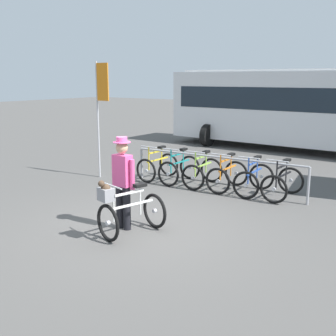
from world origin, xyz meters
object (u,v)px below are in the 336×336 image
(racked_bike_yellow, at_px, (158,166))
(racked_bike_lime, at_px, (203,172))
(racked_bike_black, at_px, (283,183))
(banner_flag, at_px, (101,98))
(bus_distant, at_px, (298,105))
(racked_bike_blue, at_px, (254,179))
(person_with_featured_bike, at_px, (123,179))
(racked_bike_orange, at_px, (227,176))
(racked_bike_teal, at_px, (179,169))
(featured_bicycle, at_px, (126,210))

(racked_bike_yellow, distance_m, racked_bike_lime, 1.40)
(racked_bike_black, bearing_deg, banner_flag, -170.08)
(racked_bike_lime, xyz_separation_m, bus_distant, (0.16, 6.93, 1.37))
(racked_bike_lime, xyz_separation_m, racked_bike_blue, (1.40, 0.05, 0.00))
(person_with_featured_bike, bearing_deg, banner_flag, 138.69)
(racked_bike_black, relative_size, person_with_featured_bike, 0.66)
(racked_bike_orange, bearing_deg, banner_flag, -167.04)
(racked_bike_teal, relative_size, banner_flag, 0.35)
(racked_bike_blue, relative_size, banner_flag, 0.35)
(racked_bike_teal, xyz_separation_m, person_with_featured_bike, (1.06, -3.51, 0.58))
(banner_flag, bearing_deg, featured_bicycle, -41.32)
(racked_bike_blue, height_order, bus_distant, bus_distant)
(racked_bike_yellow, relative_size, racked_bike_teal, 1.00)
(racked_bike_orange, relative_size, person_with_featured_bike, 0.64)
(featured_bicycle, bearing_deg, bus_distant, 92.63)
(racked_bike_black, distance_m, featured_bicycle, 4.13)
(bus_distant, bearing_deg, featured_bicycle, -87.37)
(racked_bike_black, bearing_deg, featured_bicycle, -110.41)
(racked_bike_orange, distance_m, racked_bike_black, 1.40)
(racked_bike_teal, bearing_deg, racked_bike_black, 2.15)
(racked_bike_black, relative_size, banner_flag, 0.35)
(featured_bicycle, bearing_deg, racked_bike_lime, 99.84)
(racked_bike_orange, bearing_deg, racked_bike_yellow, -177.85)
(racked_bike_orange, xyz_separation_m, featured_bicycle, (-0.04, -3.82, 0.12))
(racked_bike_orange, distance_m, bus_distant, 7.06)
(racked_bike_yellow, bearing_deg, racked_bike_orange, 2.15)
(racked_bike_yellow, relative_size, banner_flag, 0.35)
(racked_bike_yellow, xyz_separation_m, racked_bike_lime, (1.40, 0.05, 0.00))
(racked_bike_black, height_order, featured_bicycle, featured_bicycle)
(racked_bike_teal, distance_m, banner_flag, 2.89)
(racked_bike_lime, distance_m, racked_bike_orange, 0.70)
(racked_bike_black, xyz_separation_m, featured_bicycle, (-1.44, -3.87, 0.12))
(racked_bike_yellow, xyz_separation_m, featured_bicycle, (2.06, -3.74, 0.12))
(racked_bike_teal, bearing_deg, racked_bike_blue, 2.15)
(racked_bike_blue, height_order, person_with_featured_bike, person_with_featured_bike)
(racked_bike_lime, distance_m, banner_flag, 3.43)
(racked_bike_black, relative_size, featured_bicycle, 0.90)
(person_with_featured_bike, bearing_deg, racked_bike_lime, 95.88)
(racked_bike_yellow, height_order, racked_bike_orange, same)
(featured_bicycle, bearing_deg, racked_bike_orange, 89.38)
(racked_bike_black, bearing_deg, person_with_featured_bike, -115.65)
(bus_distant, bearing_deg, racked_bike_orange, -85.57)
(racked_bike_teal, bearing_deg, banner_flag, -160.21)
(bus_distant, bearing_deg, person_with_featured_bike, -88.91)
(featured_bicycle, bearing_deg, racked_bike_black, 69.59)
(racked_bike_teal, xyz_separation_m, featured_bicycle, (1.36, -3.77, 0.12))
(featured_bicycle, distance_m, banner_flag, 4.89)
(featured_bicycle, bearing_deg, racked_bike_blue, 79.09)
(racked_bike_orange, bearing_deg, bus_distant, 94.43)
(person_with_featured_bike, xyz_separation_m, banner_flag, (-3.14, 2.76, 1.28))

